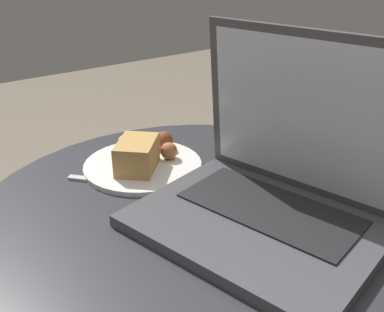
{
  "coord_description": "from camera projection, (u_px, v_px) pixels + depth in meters",
  "views": [
    {
      "loc": [
        0.45,
        -0.36,
        0.94
      ],
      "look_at": [
        -0.05,
        0.01,
        0.65
      ],
      "focal_mm": 42.0,
      "sensor_mm": 36.0,
      "label": 1
    }
  ],
  "objects": [
    {
      "name": "fork",
      "position": [
        122.0,
        183.0,
        0.75
      ],
      "size": [
        0.14,
        0.12,
        0.0
      ],
      "color": "silver",
      "rests_on": "table"
    },
    {
      "name": "beer_glass",
      "position": [
        268.0,
        112.0,
        0.79
      ],
      "size": [
        0.08,
        0.08,
        0.19
      ],
      "color": "gold",
      "rests_on": "table"
    },
    {
      "name": "table",
      "position": [
        204.0,
        286.0,
        0.74
      ],
      "size": [
        0.72,
        0.72,
        0.58
      ],
      "color": "black",
      "rests_on": "ground_plane"
    },
    {
      "name": "laptop",
      "position": [
        272.0,
        187.0,
        0.64
      ],
      "size": [
        0.38,
        0.32,
        0.27
      ],
      "color": "#47474C",
      "rests_on": "table"
    },
    {
      "name": "snack_plate",
      "position": [
        143.0,
        159.0,
        0.8
      ],
      "size": [
        0.21,
        0.21,
        0.06
      ],
      "color": "silver",
      "rests_on": "table"
    }
  ]
}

